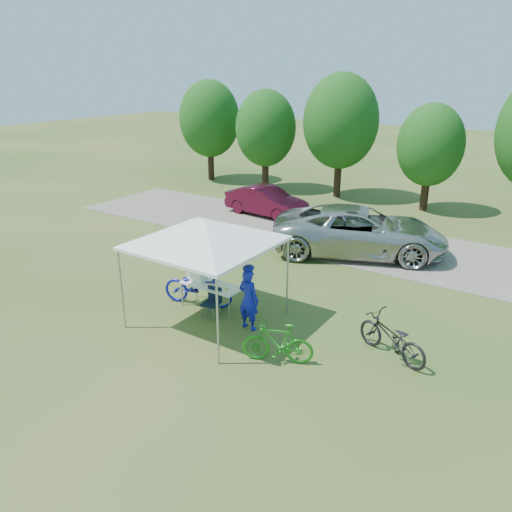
{
  "coord_description": "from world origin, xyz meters",
  "views": [
    {
      "loc": [
        7.51,
        -9.03,
        6.19
      ],
      "look_at": [
        0.17,
        2.0,
        1.21
      ],
      "focal_mm": 35.0,
      "sensor_mm": 36.0,
      "label": 1
    }
  ],
  "objects_px": {
    "folding_table": "(212,286)",
    "bike_blue": "(198,287)",
    "folding_chair": "(213,299)",
    "minivan": "(359,231)",
    "cooler": "(197,274)",
    "bike_dark": "(392,338)",
    "sedan": "(266,201)",
    "bike_green": "(278,343)",
    "cyclist": "(249,299)"
  },
  "relations": [
    {
      "from": "cyclist",
      "to": "folding_table",
      "type": "bearing_deg",
      "value": -10.37
    },
    {
      "from": "cooler",
      "to": "minivan",
      "type": "bearing_deg",
      "value": 71.31
    },
    {
      "from": "bike_blue",
      "to": "bike_dark",
      "type": "height_order",
      "value": "bike_blue"
    },
    {
      "from": "sedan",
      "to": "bike_blue",
      "type": "bearing_deg",
      "value": -154.05
    },
    {
      "from": "folding_table",
      "to": "minivan",
      "type": "bearing_deg",
      "value": 75.4
    },
    {
      "from": "folding_table",
      "to": "folding_chair",
      "type": "xyz_separation_m",
      "value": [
        0.29,
        -0.34,
        -0.19
      ]
    },
    {
      "from": "minivan",
      "to": "sedan",
      "type": "distance_m",
      "value": 5.89
    },
    {
      "from": "folding_chair",
      "to": "sedan",
      "type": "relative_size",
      "value": 0.21
    },
    {
      "from": "folding_table",
      "to": "cyclist",
      "type": "distance_m",
      "value": 1.54
    },
    {
      "from": "cyclist",
      "to": "bike_blue",
      "type": "distance_m",
      "value": 2.0
    },
    {
      "from": "folding_chair",
      "to": "minivan",
      "type": "xyz_separation_m",
      "value": [
        1.35,
        6.62,
        0.38
      ]
    },
    {
      "from": "cooler",
      "to": "folding_table",
      "type": "bearing_deg",
      "value": 0.0
    },
    {
      "from": "sedan",
      "to": "bike_green",
      "type": "bearing_deg",
      "value": -141.09
    },
    {
      "from": "folding_chair",
      "to": "bike_green",
      "type": "height_order",
      "value": "bike_green"
    },
    {
      "from": "bike_dark",
      "to": "cyclist",
      "type": "bearing_deg",
      "value": -57.63
    },
    {
      "from": "cyclist",
      "to": "bike_blue",
      "type": "bearing_deg",
      "value": -6.28
    },
    {
      "from": "minivan",
      "to": "sedan",
      "type": "height_order",
      "value": "minivan"
    },
    {
      "from": "cooler",
      "to": "cyclist",
      "type": "height_order",
      "value": "cyclist"
    },
    {
      "from": "bike_green",
      "to": "sedan",
      "type": "xyz_separation_m",
      "value": [
        -6.64,
        9.96,
        0.18
      ]
    },
    {
      "from": "folding_table",
      "to": "bike_green",
      "type": "bearing_deg",
      "value": -24.27
    },
    {
      "from": "bike_dark",
      "to": "folding_table",
      "type": "bearing_deg",
      "value": -65.32
    },
    {
      "from": "bike_green",
      "to": "minivan",
      "type": "distance_m",
      "value": 7.7
    },
    {
      "from": "bike_dark",
      "to": "minivan",
      "type": "bearing_deg",
      "value": -129.96
    },
    {
      "from": "cyclist",
      "to": "bike_dark",
      "type": "relative_size",
      "value": 0.85
    },
    {
      "from": "bike_green",
      "to": "sedan",
      "type": "relative_size",
      "value": 0.41
    },
    {
      "from": "folding_table",
      "to": "bike_blue",
      "type": "xyz_separation_m",
      "value": [
        -0.46,
        -0.03,
        -0.13
      ]
    },
    {
      "from": "folding_table",
      "to": "bike_green",
      "type": "relative_size",
      "value": 1.07
    },
    {
      "from": "folding_table",
      "to": "sedan",
      "type": "height_order",
      "value": "sedan"
    },
    {
      "from": "bike_blue",
      "to": "cyclist",
      "type": "bearing_deg",
      "value": -116.16
    },
    {
      "from": "folding_table",
      "to": "cyclist",
      "type": "xyz_separation_m",
      "value": [
        1.48,
        -0.38,
        0.14
      ]
    },
    {
      "from": "cooler",
      "to": "bike_dark",
      "type": "xyz_separation_m",
      "value": [
        5.42,
        0.3,
        -0.4
      ]
    },
    {
      "from": "bike_blue",
      "to": "bike_dark",
      "type": "relative_size",
      "value": 1.06
    },
    {
      "from": "folding_chair",
      "to": "cooler",
      "type": "distance_m",
      "value": 0.95
    },
    {
      "from": "folding_table",
      "to": "bike_blue",
      "type": "relative_size",
      "value": 0.85
    },
    {
      "from": "folding_table",
      "to": "bike_blue",
      "type": "bearing_deg",
      "value": -176.72
    },
    {
      "from": "folding_table",
      "to": "folding_chair",
      "type": "bearing_deg",
      "value": -49.25
    },
    {
      "from": "cooler",
      "to": "minivan",
      "type": "height_order",
      "value": "minivan"
    },
    {
      "from": "cooler",
      "to": "bike_blue",
      "type": "distance_m",
      "value": 0.37
    },
    {
      "from": "minivan",
      "to": "folding_chair",
      "type": "bearing_deg",
      "value": 145.28
    },
    {
      "from": "bike_green",
      "to": "sedan",
      "type": "height_order",
      "value": "sedan"
    },
    {
      "from": "bike_blue",
      "to": "sedan",
      "type": "bearing_deg",
      "value": 4.91
    },
    {
      "from": "cyclist",
      "to": "bike_blue",
      "type": "relative_size",
      "value": 0.8
    },
    {
      "from": "bike_dark",
      "to": "minivan",
      "type": "height_order",
      "value": "minivan"
    },
    {
      "from": "bike_green",
      "to": "bike_dark",
      "type": "height_order",
      "value": "bike_dark"
    },
    {
      "from": "bike_dark",
      "to": "sedan",
      "type": "relative_size",
      "value": 0.49
    },
    {
      "from": "bike_blue",
      "to": "cooler",
      "type": "bearing_deg",
      "value": 27.88
    },
    {
      "from": "folding_chair",
      "to": "sedan",
      "type": "height_order",
      "value": "sedan"
    },
    {
      "from": "folding_table",
      "to": "bike_blue",
      "type": "height_order",
      "value": "bike_blue"
    },
    {
      "from": "cooler",
      "to": "bike_blue",
      "type": "height_order",
      "value": "cooler"
    },
    {
      "from": "folding_table",
      "to": "sedan",
      "type": "relative_size",
      "value": 0.44
    }
  ]
}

